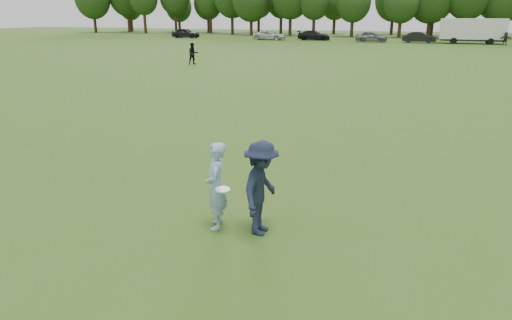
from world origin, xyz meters
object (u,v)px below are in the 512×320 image
object	(u,v)px
car_a	(186,33)
car_f	(419,37)
player_far_a	(193,54)
car_e	(371,37)
cargo_trailer	(472,30)
player_far_d	(506,39)
car_c	(270,35)
car_d	(314,35)
defender	(261,188)
thrower	(216,186)

from	to	relation	value
car_a	car_f	bearing A→B (deg)	-91.79
player_far_a	car_e	bearing A→B (deg)	30.68
cargo_trailer	car_f	bearing A→B (deg)	-176.10
player_far_d	car_c	bearing A→B (deg)	159.77
car_a	car_c	size ratio (longest dim) A/B	0.92
car_c	car_f	bearing A→B (deg)	-89.74
car_d	car_c	bearing A→B (deg)	98.23
defender	car_d	size ratio (longest dim) A/B	0.37
player_far_d	car_d	world-z (taller)	player_far_d
car_d	car_f	bearing A→B (deg)	-100.01
car_c	thrower	bearing A→B (deg)	-163.13
player_far_a	player_far_d	world-z (taller)	player_far_a
car_a	car_e	bearing A→B (deg)	-92.51
thrower	car_a	bearing A→B (deg)	-171.91
thrower	car_a	size ratio (longest dim) A/B	0.38
car_d	car_e	bearing A→B (deg)	-105.69
player_far_d	car_c	size ratio (longest dim) A/B	0.34
thrower	cargo_trailer	size ratio (longest dim) A/B	0.19
player_far_a	car_f	bearing A→B (deg)	21.71
player_far_a	car_d	world-z (taller)	player_far_a
car_c	car_f	distance (m)	21.27
player_far_d	car_a	size ratio (longest dim) A/B	0.37
player_far_a	car_d	distance (m)	35.81
car_f	player_far_d	bearing A→B (deg)	-96.38
thrower	player_far_a	bearing A→B (deg)	-172.39
car_a	cargo_trailer	bearing A→B (deg)	-91.05
thrower	car_d	world-z (taller)	thrower
car_d	thrower	bearing A→B (deg)	-173.85
thrower	car_f	world-z (taller)	thrower
car_c	car_d	world-z (taller)	car_d
cargo_trailer	player_far_d	bearing A→B (deg)	-27.06
defender	car_d	distance (m)	62.91
car_d	car_e	size ratio (longest dim) A/B	1.10
defender	player_far_a	distance (m)	29.64
player_far_d	car_f	bearing A→B (deg)	154.14
car_d	car_f	size ratio (longest dim) A/B	1.09
car_a	car_e	xyz separation A→B (m)	(29.42, -0.83, -0.02)
defender	car_e	distance (m)	60.09
car_a	cargo_trailer	world-z (taller)	cargo_trailer
player_far_d	defender	bearing A→B (deg)	-119.67
defender	cargo_trailer	bearing A→B (deg)	-6.34
thrower	car_c	world-z (taller)	thrower
player_far_a	player_far_d	distance (m)	42.55
car_e	cargo_trailer	xyz separation A→B (m)	(12.82, 0.72, 1.03)
player_far_d	car_e	xyz separation A→B (m)	(-16.58, 1.21, -0.07)
defender	car_a	size ratio (longest dim) A/B	0.40
player_far_d	car_f	world-z (taller)	player_far_d
thrower	car_c	bearing A→B (deg)	176.67
car_e	car_f	size ratio (longest dim) A/B	0.99
car_f	cargo_trailer	xyz separation A→B (m)	(6.50, 0.44, 1.05)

